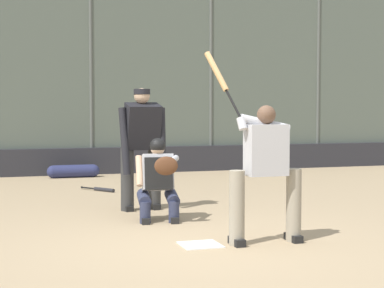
{
  "coord_description": "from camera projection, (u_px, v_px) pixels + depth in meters",
  "views": [
    {
      "loc": [
        2.15,
        6.57,
        1.5
      ],
      "look_at": [
        -0.22,
        -1.0,
        1.05
      ],
      "focal_mm": 60.0,
      "sensor_mm": 36.0,
      "label": 1
    }
  ],
  "objects": [
    {
      "name": "equipment_bag_dugout_side",
      "position": [
        73.0,
        171.0,
        13.76
      ],
      "size": [
        1.12,
        0.27,
        0.27
      ],
      "color": "navy",
      "rests_on": "ground_plane"
    },
    {
      "name": "backstop_fence",
      "position": [
        91.0,
        62.0,
        14.42
      ],
      "size": [
        17.22,
        0.08,
        4.86
      ],
      "color": "#515651",
      "rests_on": "ground_plane"
    },
    {
      "name": "spare_bat_by_padding",
      "position": [
        153.0,
        187.0,
        11.88
      ],
      "size": [
        0.51,
        0.73,
        0.07
      ],
      "rotation": [
        0.0,
        0.0,
        0.98
      ],
      "color": "black",
      "rests_on": "ground_plane"
    },
    {
      "name": "ground_plane",
      "position": [
        200.0,
        245.0,
        6.99
      ],
      "size": [
        160.0,
        160.0,
        0.0
      ],
      "primitive_type": "plane",
      "color": "tan"
    },
    {
      "name": "padding_wall",
      "position": [
        92.0,
        161.0,
        14.45
      ],
      "size": [
        16.8,
        0.18,
        0.59
      ],
      "primitive_type": "cube",
      "color": "#28282D",
      "rests_on": "ground_plane"
    },
    {
      "name": "catcher_behind_plate",
      "position": [
        158.0,
        178.0,
        8.46
      ],
      "size": [
        0.6,
        0.73,
        1.1
      ],
      "rotation": [
        0.0,
        0.0,
        -0.15
      ],
      "color": "#2D334C",
      "rests_on": "ground_plane"
    },
    {
      "name": "home_plate_marker",
      "position": [
        200.0,
        245.0,
        6.99
      ],
      "size": [
        0.43,
        0.43,
        0.01
      ],
      "primitive_type": "cube",
      "color": "white",
      "rests_on": "ground_plane"
    },
    {
      "name": "umpire_home",
      "position": [
        142.0,
        145.0,
        9.33
      ],
      "size": [
        0.72,
        0.48,
        1.78
      ],
      "rotation": [
        0.0,
        0.0,
        0.09
      ],
      "color": "#333333",
      "rests_on": "ground_plane"
    },
    {
      "name": "batter_at_plate",
      "position": [
        265.0,
        168.0,
        7.05
      ],
      "size": [
        1.01,
        0.62,
        2.14
      ],
      "rotation": [
        0.0,
        0.0,
        0.0
      ],
      "color": "gray",
      "rests_on": "ground_plane"
    },
    {
      "name": "bleachers_beyond",
      "position": [
        18.0,
        147.0,
        16.46
      ],
      "size": [
        12.0,
        2.5,
        1.48
      ],
      "color": "slate",
      "rests_on": "ground_plane"
    },
    {
      "name": "spare_bat_near_backstop",
      "position": [
        102.0,
        189.0,
        11.51
      ],
      "size": [
        0.52,
        0.69,
        0.07
      ],
      "rotation": [
        0.0,
        0.0,
        2.2
      ],
      "color": "black",
      "rests_on": "ground_plane"
    }
  ]
}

